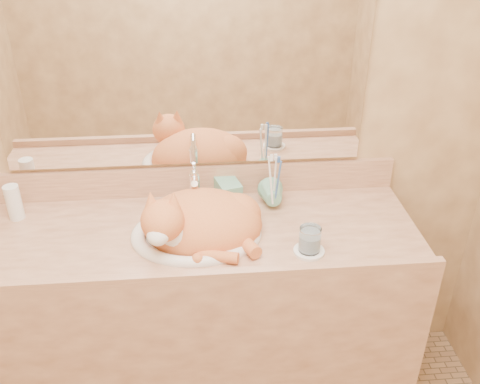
{
  "coord_description": "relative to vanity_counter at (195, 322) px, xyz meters",
  "views": [
    {
      "loc": [
        0.04,
        -0.82,
        1.91
      ],
      "look_at": [
        0.17,
        0.7,
        1.02
      ],
      "focal_mm": 40.0,
      "sensor_mm": 36.0,
      "label": 1
    }
  ],
  "objects": [
    {
      "name": "wall_back",
      "position": [
        0.0,
        0.28,
        0.82
      ],
      "size": [
        2.4,
        0.02,
        2.5
      ],
      "primitive_type": "cube",
      "color": "olive",
      "rests_on": "ground"
    },
    {
      "name": "vanity_counter",
      "position": [
        0.0,
        0.0,
        0.0
      ],
      "size": [
        1.6,
        0.55,
        0.85
      ],
      "primitive_type": null,
      "color": "#925D41",
      "rests_on": "floor"
    },
    {
      "name": "mirror",
      "position": [
        0.0,
        0.26,
        0.97
      ],
      "size": [
        1.3,
        0.02,
        0.8
      ],
      "primitive_type": "cube",
      "color": "white",
      "rests_on": "wall_back"
    },
    {
      "name": "sink_basin",
      "position": [
        0.02,
        -0.02,
        0.49
      ],
      "size": [
        0.44,
        0.37,
        0.14
      ],
      "primitive_type": null,
      "rotation": [
        0.0,
        0.0,
        -0.01
      ],
      "color": "white",
      "rests_on": "vanity_counter"
    },
    {
      "name": "faucet",
      "position": [
        0.02,
        0.15,
        0.51
      ],
      "size": [
        0.08,
        0.13,
        0.18
      ],
      "primitive_type": null,
      "rotation": [
        0.0,
        0.0,
        0.29
      ],
      "color": "white",
      "rests_on": "vanity_counter"
    },
    {
      "name": "cat",
      "position": [
        0.03,
        -0.03,
        0.49
      ],
      "size": [
        0.44,
        0.38,
        0.22
      ],
      "primitive_type": null,
      "rotation": [
        0.0,
        0.0,
        -0.1
      ],
      "color": "#CB602F",
      "rests_on": "sink_basin"
    },
    {
      "name": "soap_dispenser",
      "position": [
        0.16,
        0.15,
        0.51
      ],
      "size": [
        0.1,
        0.1,
        0.18
      ],
      "primitive_type": "imported",
      "rotation": [
        0.0,
        0.0,
        0.26
      ],
      "color": "#69A88C",
      "rests_on": "vanity_counter"
    },
    {
      "name": "toothbrush_cup",
      "position": [
        0.31,
        0.11,
        0.47
      ],
      "size": [
        0.1,
        0.1,
        0.09
      ],
      "primitive_type": "imported",
      "rotation": [
        0.0,
        0.0,
        0.03
      ],
      "color": "#69A88C",
      "rests_on": "vanity_counter"
    },
    {
      "name": "toothbrushes",
      "position": [
        0.31,
        0.11,
        0.56
      ],
      "size": [
        0.04,
        0.04,
        0.24
      ],
      "primitive_type": null,
      "color": "white",
      "rests_on": "toothbrush_cup"
    },
    {
      "name": "saucer",
      "position": [
        0.39,
        -0.15,
        0.43
      ],
      "size": [
        0.1,
        0.1,
        0.01
      ],
      "primitive_type": "cylinder",
      "color": "white",
      "rests_on": "vanity_counter"
    },
    {
      "name": "water_glass",
      "position": [
        0.39,
        -0.15,
        0.48
      ],
      "size": [
        0.07,
        0.07,
        0.08
      ],
      "primitive_type": "cylinder",
      "color": "white",
      "rests_on": "saucer"
    },
    {
      "name": "lotion_bottle",
      "position": [
        -0.62,
        0.15,
        0.49
      ],
      "size": [
        0.05,
        0.05,
        0.13
      ],
      "primitive_type": "cylinder",
      "color": "white",
      "rests_on": "vanity_counter"
    }
  ]
}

